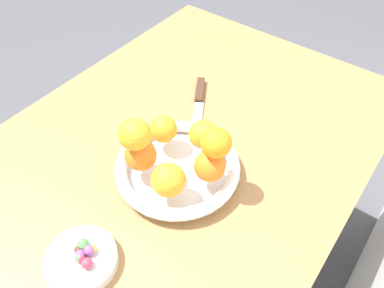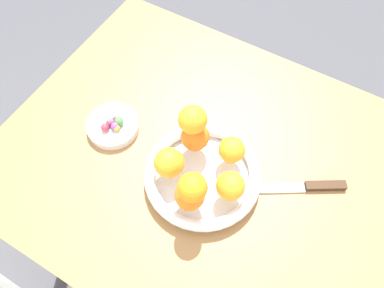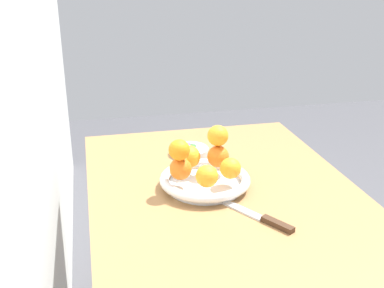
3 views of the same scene
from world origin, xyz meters
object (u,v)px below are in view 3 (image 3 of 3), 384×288
(orange_4, at_px, (218,157))
(candy_ball_7, at_px, (189,146))
(orange_0, at_px, (189,157))
(orange_5, at_px, (216,136))
(orange_3, at_px, (230,168))
(candy_ball_0, at_px, (183,146))
(candy_dish, at_px, (189,151))
(candy_ball_6, at_px, (188,145))
(fruit_bowl, at_px, (205,181))
(orange_1, at_px, (181,169))
(candy_ball_5, at_px, (188,148))
(candy_ball_3, at_px, (193,147))
(orange_2, at_px, (207,176))
(candy_ball_2, at_px, (192,146))
(candy_ball_4, at_px, (188,146))
(orange_6, at_px, (179,150))
(knife, at_px, (258,216))
(dining_table, at_px, (226,222))
(candy_ball_1, at_px, (188,147))

(orange_4, xyz_separation_m, candy_ball_7, (0.20, 0.04, -0.04))
(orange_0, relative_size, orange_5, 1.07)
(orange_3, xyz_separation_m, candy_ball_0, (0.29, 0.08, -0.04))
(candy_dish, distance_m, candy_ball_6, 0.02)
(orange_5, bearing_deg, candy_ball_0, 16.09)
(fruit_bowl, bearing_deg, candy_ball_7, -2.21)
(orange_4, distance_m, candy_ball_7, 0.21)
(orange_1, distance_m, candy_ball_5, 0.26)
(candy_ball_0, xyz_separation_m, candy_ball_3, (-0.02, -0.03, 0.00))
(orange_0, xyz_separation_m, orange_2, (-0.14, -0.02, -0.00))
(candy_ball_2, height_order, candy_ball_4, same)
(candy_ball_2, relative_size, candy_ball_5, 1.04)
(orange_6, relative_size, candy_ball_3, 2.69)
(orange_5, height_order, candy_ball_3, orange_5)
(orange_0, xyz_separation_m, orange_4, (-0.02, -0.08, -0.00))
(candy_ball_0, xyz_separation_m, candy_ball_5, (-0.02, -0.01, -0.00))
(candy_ball_6, bearing_deg, candy_ball_5, 168.10)
(orange_6, xyz_separation_m, knife, (-0.17, -0.17, -0.13))
(orange_6, distance_m, candy_ball_7, 0.30)
(candy_dish, relative_size, orange_6, 2.17)
(orange_4, bearing_deg, dining_table, -179.68)
(candy_dish, distance_m, orange_5, 0.24)
(orange_4, bearing_deg, knife, -170.83)
(orange_1, xyz_separation_m, candy_ball_3, (0.25, -0.09, -0.04))
(candy_ball_2, bearing_deg, fruit_bowl, 175.98)
(orange_3, bearing_deg, dining_table, 145.01)
(candy_ball_1, distance_m, candy_ball_6, 0.02)
(candy_ball_1, distance_m, knife, 0.44)
(orange_1, relative_size, candy_ball_1, 3.19)
(candy_ball_7, bearing_deg, candy_ball_0, 80.63)
(candy_ball_4, xyz_separation_m, candy_ball_7, (-0.00, -0.00, 0.00))
(candy_ball_4, bearing_deg, orange_3, -168.55)
(fruit_bowl, bearing_deg, candy_ball_2, -4.02)
(candy_ball_7, bearing_deg, orange_4, -168.62)
(candy_ball_0, bearing_deg, candy_dish, -95.46)
(orange_5, xyz_separation_m, orange_6, (-0.07, 0.12, -0.00))
(knife, bearing_deg, orange_4, 9.17)
(orange_6, height_order, candy_ball_0, orange_6)
(dining_table, distance_m, orange_3, 0.16)
(orange_6, bearing_deg, candy_ball_7, -17.71)
(candy_ball_2, xyz_separation_m, candy_ball_5, (-0.01, 0.02, -0.00))
(dining_table, distance_m, candy_ball_1, 0.32)
(candy_dish, bearing_deg, candy_ball_4, 72.15)
(candy_dish, bearing_deg, orange_2, 175.85)
(orange_5, xyz_separation_m, candy_ball_5, (0.18, 0.04, -0.10))
(candy_ball_3, bearing_deg, orange_0, 163.89)
(orange_2, bearing_deg, dining_table, -73.38)
(orange_1, distance_m, orange_6, 0.06)
(candy_dish, height_order, candy_ball_3, candy_ball_3)
(orange_4, bearing_deg, candy_ball_4, 12.47)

